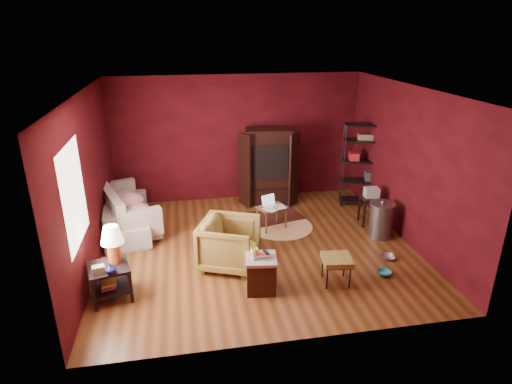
% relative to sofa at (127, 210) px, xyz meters
% --- Properties ---
extents(room, '(5.54, 5.04, 2.84)m').
position_rel_sofa_xyz_m(room, '(2.34, -1.23, 0.99)').
color(room, brown).
rests_on(room, ground).
extents(sofa, '(0.82, 2.14, 0.82)m').
position_rel_sofa_xyz_m(sofa, '(0.00, 0.00, 0.00)').
color(sofa, gray).
rests_on(sofa, ground).
extents(armchair, '(1.10, 1.13, 0.91)m').
position_rel_sofa_xyz_m(armchair, '(1.81, -1.76, 0.05)').
color(armchair, black).
rests_on(armchair, ground).
extents(pet_bowl_steel, '(0.26, 0.13, 0.25)m').
position_rel_sofa_xyz_m(pet_bowl_steel, '(4.51, -2.01, -0.28)').
color(pet_bowl_steel, silver).
rests_on(pet_bowl_steel, ground).
extents(pet_bowl_turquoise, '(0.23, 0.16, 0.22)m').
position_rel_sofa_xyz_m(pet_bowl_turquoise, '(4.22, -2.49, -0.30)').
color(pet_bowl_turquoise, '#2AB4C4').
rests_on(pet_bowl_turquoise, ground).
extents(vase, '(0.15, 0.16, 0.15)m').
position_rel_sofa_xyz_m(vase, '(0.06, -2.55, 0.19)').
color(vase, '#0B0E38').
rests_on(vase, side_table).
extents(mug, '(0.13, 0.11, 0.12)m').
position_rel_sofa_xyz_m(mug, '(2.09, -2.53, 0.27)').
color(mug, '#F3F076').
rests_on(mug, hamper).
extents(side_table, '(0.67, 0.67, 1.10)m').
position_rel_sofa_xyz_m(side_table, '(0.03, -2.28, 0.25)').
color(side_table, black).
rests_on(side_table, ground).
extents(sofa_cushions, '(1.36, 2.06, 0.81)m').
position_rel_sofa_xyz_m(sofa_cushions, '(-0.01, -0.03, -0.01)').
color(sofa_cushions, gray).
rests_on(sofa_cushions, sofa).
extents(hamper, '(0.51, 0.51, 0.64)m').
position_rel_sofa_xyz_m(hamper, '(2.18, -2.54, -0.12)').
color(hamper, '#3B1D0D').
rests_on(hamper, ground).
extents(footstool, '(0.48, 0.48, 0.44)m').
position_rel_sofa_xyz_m(footstool, '(3.37, -2.55, -0.02)').
color(footstool, black).
rests_on(footstool, ground).
extents(rug_round, '(1.61, 1.61, 0.01)m').
position_rel_sofa_xyz_m(rug_round, '(2.98, -0.45, -0.40)').
color(rug_round, beige).
rests_on(rug_round, ground).
extents(rug_oriental, '(1.37, 1.08, 0.01)m').
position_rel_sofa_xyz_m(rug_oriental, '(2.91, 0.04, -0.39)').
color(rug_oriental, '#501A15').
rests_on(rug_oriental, ground).
extents(laptop_desk, '(0.64, 0.57, 0.67)m').
position_rel_sofa_xyz_m(laptop_desk, '(2.79, -0.48, 0.00)').
color(laptop_desk, brown).
rests_on(laptop_desk, ground).
extents(tv_armoire, '(1.33, 0.80, 1.69)m').
position_rel_sofa_xyz_m(tv_armoire, '(2.99, 0.83, 0.47)').
color(tv_armoire, black).
rests_on(tv_armoire, ground).
extents(wire_shelving, '(0.96, 0.61, 1.82)m').
position_rel_sofa_xyz_m(wire_shelving, '(5.01, 0.37, 0.59)').
color(wire_shelving, black).
rests_on(wire_shelving, ground).
extents(small_stand, '(0.42, 0.42, 0.77)m').
position_rel_sofa_xyz_m(small_stand, '(4.78, -0.62, 0.17)').
color(small_stand, black).
rests_on(small_stand, ground).
extents(trash_can, '(0.51, 0.51, 0.74)m').
position_rel_sofa_xyz_m(trash_can, '(4.74, -1.20, -0.06)').
color(trash_can, gray).
rests_on(trash_can, ground).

